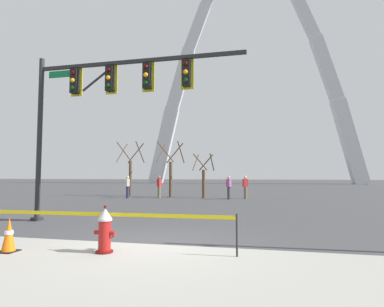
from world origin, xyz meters
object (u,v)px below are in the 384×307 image
pedestrian_walking_left (245,187)px  fire_hydrant (105,230)px  pedestrian_standing_center (159,187)px  pedestrian_near_trees (229,187)px  traffic_signal_gantry (99,97)px  traffic_cone_by_hydrant (9,235)px  monument_arch (250,80)px  pedestrian_walking_right (128,187)px

pedestrian_walking_left → fire_hydrant: bearing=-96.9°
pedestrian_standing_center → pedestrian_near_trees: (5.03, -0.15, 0.00)m
fire_hydrant → traffic_signal_gantry: traffic_signal_gantry is taller
traffic_signal_gantry → pedestrian_standing_center: 12.40m
traffic_cone_by_hydrant → monument_arch: size_ratio=0.02×
fire_hydrant → monument_arch: bearing=89.3°
traffic_signal_gantry → fire_hydrant: bearing=-58.3°
pedestrian_near_trees → traffic_signal_gantry: bearing=-106.0°
fire_hydrant → pedestrian_walking_right: size_ratio=0.62×
traffic_signal_gantry → monument_arch: (3.10, 54.71, 16.64)m
monument_arch → pedestrian_standing_center: size_ratio=30.54×
traffic_cone_by_hydrant → pedestrian_walking_right: pedestrian_walking_right is taller
monument_arch → pedestrian_walking_left: bearing=-88.2°
traffic_signal_gantry → pedestrian_walking_right: size_ratio=4.92×
traffic_cone_by_hydrant → pedestrian_walking_right: size_ratio=0.46×
monument_arch → pedestrian_near_trees: (0.23, -43.11, -20.22)m
fire_hydrant → traffic_signal_gantry: bearing=121.7°
pedestrian_standing_center → pedestrian_walking_left: bearing=6.0°
traffic_signal_gantry → pedestrian_near_trees: 12.59m
fire_hydrant → traffic_cone_by_hydrant: 2.06m
traffic_cone_by_hydrant → pedestrian_walking_left: 17.20m
pedestrian_near_trees → traffic_cone_by_hydrant: bearing=-100.4°
fire_hydrant → pedestrian_walking_left: pedestrian_walking_left is taller
fire_hydrant → pedestrian_standing_center: size_ratio=0.62×
traffic_cone_by_hydrant → pedestrian_near_trees: bearing=79.6°
monument_arch → traffic_signal_gantry: bearing=-93.2°
fire_hydrant → pedestrian_walking_right: (-6.29, 15.09, 0.35)m
traffic_signal_gantry → pedestrian_near_trees: size_ratio=4.92×
monument_arch → pedestrian_near_trees: size_ratio=30.54×
traffic_signal_gantry → pedestrian_walking_left: size_ratio=4.92×
monument_arch → pedestrian_walking_right: bearing=-99.1°
monument_arch → pedestrian_walking_right: 48.52m
fire_hydrant → traffic_cone_by_hydrant: fire_hydrant is taller
pedestrian_standing_center → pedestrian_near_trees: 5.03m
monument_arch → pedestrian_standing_center: monument_arch is taller
pedestrian_walking_left → pedestrian_walking_right: (-8.28, -1.23, 0.00)m
fire_hydrant → pedestrian_near_trees: size_ratio=0.62×
monument_arch → pedestrian_walking_left: (1.30, -42.32, -20.22)m
traffic_signal_gantry → pedestrian_near_trees: traffic_signal_gantry is taller
pedestrian_standing_center → pedestrian_walking_right: same height
fire_hydrant → pedestrian_walking_right: pedestrian_walking_right is taller
monument_arch → fire_hydrant: bearing=-90.7°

